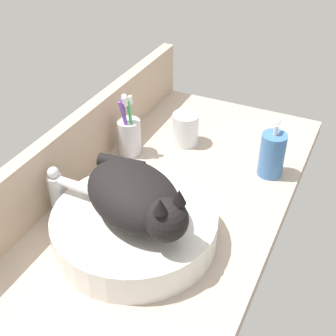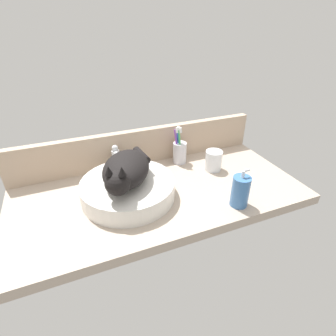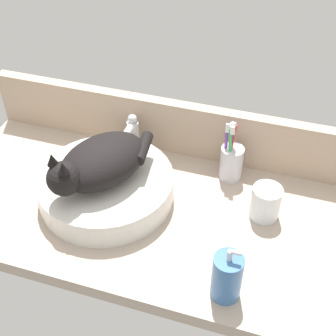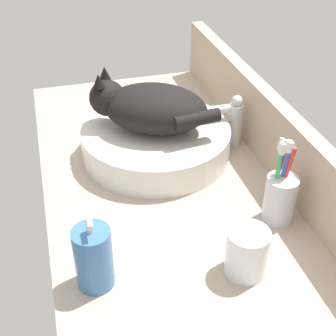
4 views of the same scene
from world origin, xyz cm
name	(u,v)px [view 4 (image 4 of 4)]	position (x,y,z in cm)	size (l,w,h in cm)	color
ground_plane	(168,190)	(0.00, 0.00, -2.00)	(118.64, 56.10, 4.00)	#B2A08E
backsplash_panel	(275,136)	(0.00, 26.25, 8.51)	(118.64, 3.60, 17.02)	tan
sink_basin	(156,141)	(-12.88, 0.56, 3.72)	(36.85, 36.85, 7.45)	silver
cat	(150,107)	(-13.45, -0.69, 13.21)	(26.67, 30.04, 14.00)	black
faucet	(231,119)	(-12.74, 20.32, 7.30)	(3.60, 11.81, 13.60)	silver
soap_dispenser	(94,257)	(24.89, -20.21, 6.22)	(6.75, 6.75, 15.57)	#3F72B2
toothbrush_cup	(280,196)	(17.68, 18.93, 5.83)	(6.50, 6.50, 18.69)	silver
water_glass	(246,254)	(29.48, 6.65, 4.12)	(7.79, 7.79, 9.46)	white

